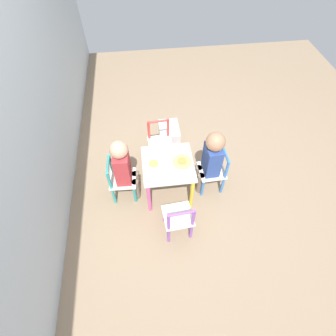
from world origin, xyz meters
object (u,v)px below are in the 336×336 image
(chair_blue, at_px, (214,171))
(plate_front, at_px, (182,162))
(chair_teal, at_px, (121,180))
(child_back, at_px, (124,166))
(storage_bin, at_px, (169,133))
(chair_red, at_px, (160,143))
(plate_back, at_px, (154,164))
(chair_purple, at_px, (178,219))
(kids_table, at_px, (168,169))
(child_front, at_px, (211,157))

(chair_blue, xyz_separation_m, plate_front, (-0.02, 0.34, 0.23))
(chair_teal, bearing_deg, child_back, -90.00)
(plate_front, distance_m, storage_bin, 0.86)
(chair_teal, distance_m, chair_red, 0.63)
(plate_back, relative_size, storage_bin, 0.62)
(chair_red, xyz_separation_m, child_back, (-0.45, 0.38, 0.22))
(plate_back, relative_size, plate_front, 1.05)
(chair_purple, xyz_separation_m, plate_back, (0.47, 0.17, 0.23))
(chair_purple, distance_m, storage_bin, 1.26)
(kids_table, relative_size, chair_blue, 0.94)
(chair_blue, height_order, storage_bin, chair_blue)
(plate_back, xyz_separation_m, storage_bin, (0.78, -0.24, -0.38))
(chair_teal, bearing_deg, chair_red, -41.65)
(plate_front, bearing_deg, child_front, -86.64)
(kids_table, height_order, chair_purple, chair_purple)
(chair_teal, distance_m, chair_blue, 0.95)
(kids_table, bearing_deg, plate_back, 90.00)
(chair_red, bearing_deg, storage_bin, 61.35)
(chair_blue, distance_m, plate_back, 0.65)
(chair_blue, height_order, child_back, child_back)
(child_front, relative_size, plate_front, 4.16)
(chair_red, xyz_separation_m, plate_back, (-0.47, 0.10, 0.23))
(chair_blue, relative_size, chair_red, 1.00)
(child_back, xyz_separation_m, plate_back, (-0.02, -0.28, 0.01))
(chair_blue, distance_m, chair_red, 0.68)
(chair_teal, xyz_separation_m, chair_red, (0.45, -0.44, 0.00))
(chair_teal, height_order, child_back, child_back)
(chair_red, xyz_separation_m, chair_purple, (-0.94, -0.07, 0.00))
(chair_blue, bearing_deg, kids_table, -90.00)
(child_front, xyz_separation_m, storage_bin, (0.76, 0.31, -0.38))
(kids_table, height_order, child_front, child_front)
(kids_table, bearing_deg, chair_teal, 87.17)
(chair_teal, height_order, plate_front, chair_teal)
(storage_bin, bearing_deg, child_back, 145.34)
(chair_blue, distance_m, child_back, 0.91)
(chair_red, relative_size, child_back, 0.66)
(chair_teal, xyz_separation_m, plate_front, (-0.02, -0.61, 0.23))
(child_front, bearing_deg, storage_bin, -160.27)
(chair_teal, relative_size, child_back, 0.66)
(chair_purple, xyz_separation_m, child_back, (0.49, 0.45, 0.22))
(chair_blue, bearing_deg, plate_back, -90.50)
(chair_blue, relative_size, storage_bin, 1.60)
(chair_blue, distance_m, storage_bin, 0.85)
(plate_front, bearing_deg, chair_teal, 87.79)
(plate_back, distance_m, plate_front, 0.27)
(kids_table, height_order, storage_bin, kids_table)
(plate_front, bearing_deg, child_back, 87.86)
(kids_table, xyz_separation_m, chair_purple, (-0.47, -0.04, -0.13))
(child_back, bearing_deg, chair_teal, 90.00)
(kids_table, bearing_deg, child_back, 87.17)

